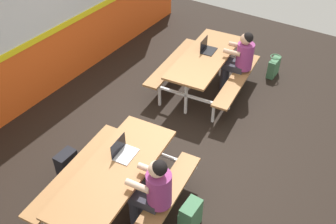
{
  "coord_description": "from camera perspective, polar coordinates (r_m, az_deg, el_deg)",
  "views": [
    {
      "loc": [
        -3.78,
        -2.41,
        4.23
      ],
      "look_at": [
        0.0,
        0.03,
        0.55
      ],
      "focal_mm": 40.67,
      "sensor_mm": 36.0,
      "label": 1
    }
  ],
  "objects": [
    {
      "name": "student_further",
      "position": [
        6.94,
        10.77,
        8.07
      ],
      "size": [
        0.39,
        0.54,
        1.21
      ],
      "color": "#2D2D38",
      "rests_on": "ground"
    },
    {
      "name": "accent_backdrop",
      "position": [
        6.92,
        -18.39,
        11.77
      ],
      "size": [
        8.0,
        0.14,
        2.6
      ],
      "color": "#E55119",
      "rests_on": "ground"
    },
    {
      "name": "ground_plane",
      "position": [
        6.17,
        0.21,
        -4.11
      ],
      "size": [
        10.0,
        10.0,
        0.02
      ],
      "primitive_type": "cube",
      "color": "black"
    },
    {
      "name": "laptop_silver",
      "position": [
        4.88,
        -6.72,
        -5.91
      ],
      "size": [
        0.34,
        0.25,
        0.22
      ],
      "color": "silver",
      "rests_on": "picnic_table_left"
    },
    {
      "name": "laptop_dark",
      "position": [
        6.96,
        5.89,
        9.46
      ],
      "size": [
        0.34,
        0.25,
        0.22
      ],
      "color": "black",
      "rests_on": "picnic_table_right"
    },
    {
      "name": "student_nearer",
      "position": [
        4.55,
        -2.23,
        -11.47
      ],
      "size": [
        0.39,
        0.54,
        1.21
      ],
      "color": "#2D2D38",
      "rests_on": "ground"
    },
    {
      "name": "picnic_table_right",
      "position": [
        6.92,
        5.51,
        7.24
      ],
      "size": [
        2.0,
        1.73,
        0.74
      ],
      "color": "#9E6B3D",
      "rests_on": "ground"
    },
    {
      "name": "tote_bag_bright",
      "position": [
        7.79,
        15.56,
        6.53
      ],
      "size": [
        0.34,
        0.21,
        0.43
      ],
      "color": "#3F724C",
      "rests_on": "ground"
    },
    {
      "name": "picnic_table_left",
      "position": [
        4.87,
        -7.9,
        -9.84
      ],
      "size": [
        2.0,
        1.73,
        0.74
      ],
      "color": "#9E6B3D",
      "rests_on": "ground"
    },
    {
      "name": "backpack_dark",
      "position": [
        5.65,
        -14.9,
        -7.65
      ],
      "size": [
        0.3,
        0.22,
        0.44
      ],
      "color": "black",
      "rests_on": "ground"
    },
    {
      "name": "satchel_spare",
      "position": [
        4.93,
        3.34,
        -15.28
      ],
      "size": [
        0.3,
        0.22,
        0.44
      ],
      "color": "#3F724C",
      "rests_on": "ground"
    }
  ]
}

